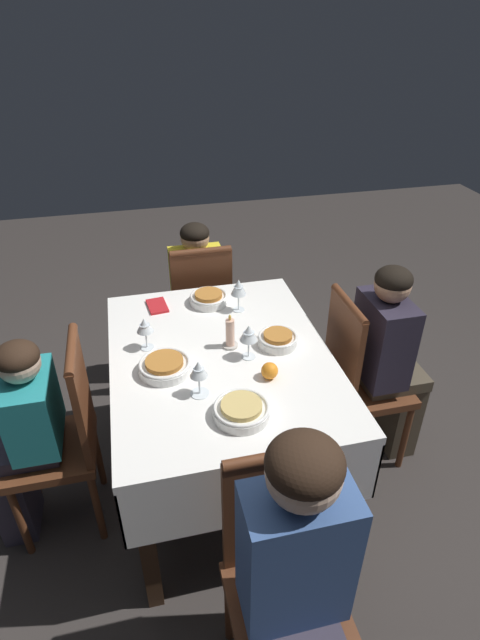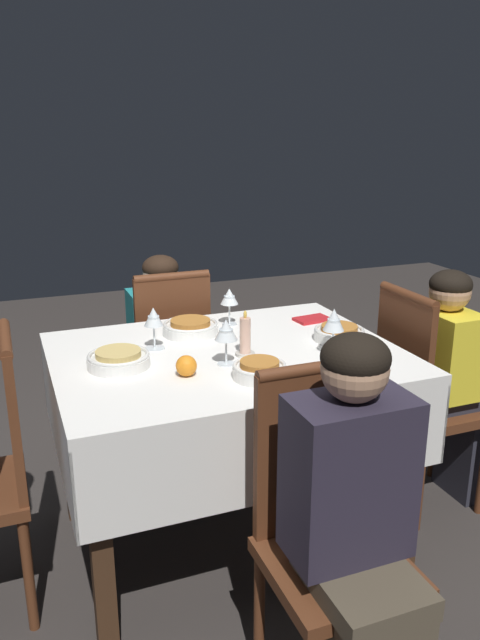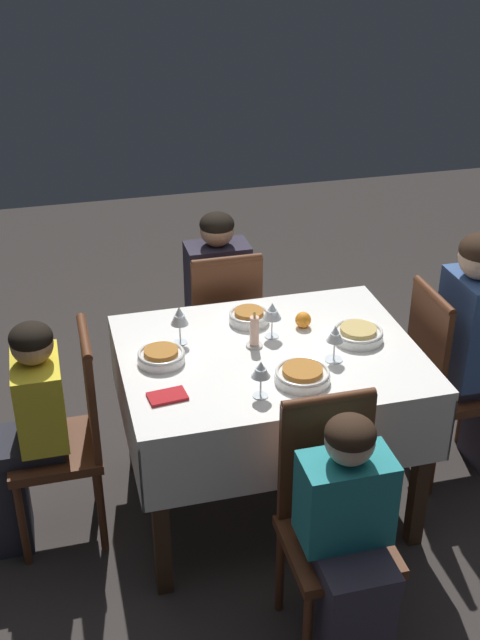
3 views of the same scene
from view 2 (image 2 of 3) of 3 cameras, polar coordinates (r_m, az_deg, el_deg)
name	(u,v)px [view 2 (image 2 of 3)]	position (r m, az deg, el deg)	size (l,w,h in m)	color
ground_plane	(228,542)	(2.54, -1.10, -19.59)	(8.00, 8.00, 0.00)	#332D2B
dining_table	(227,382)	(2.21, -1.20, -5.71)	(1.18, 0.91, 0.78)	white
chair_north	(326,526)	(1.76, 7.88, -18.13)	(0.36, 0.36, 0.94)	#562D19
chair_south	(169,361)	(2.85, -6.51, -3.72)	(0.36, 0.36, 0.94)	#562D19
chair_west	(420,393)	(2.61, 16.17, -6.40)	(0.36, 0.36, 0.94)	#562D19
person_child_dark	(358,533)	(1.61, 10.77, -18.61)	(0.30, 0.33, 1.08)	#4C4233
person_child_teal	(160,344)	(2.99, -7.33, -2.17)	(0.30, 0.33, 0.98)	#383342
person_child_yellow	(454,377)	(2.69, 18.95, -4.99)	(0.33, 0.30, 1.00)	#282833
bowl_east	(119,359)	(2.06, -11.02, -3.53)	(0.20, 0.20, 0.06)	white
wine_glass_east	(154,319)	(2.19, -7.91, 0.10)	(0.07, 0.07, 0.15)	white
bowl_north	(260,369)	(1.94, 1.80, -4.53)	(0.17, 0.17, 0.06)	white
wine_glass_north	(226,331)	(2.02, -1.29, -1.04)	(0.08, 0.08, 0.16)	white
bowl_south	(190,327)	(2.36, -4.55, -0.65)	(0.21, 0.21, 0.06)	white
wine_glass_south	(229,298)	(2.44, -0.99, 2.05)	(0.07, 0.07, 0.15)	white
bowl_west	(339,333)	(2.31, 9.06, -1.17)	(0.18, 0.18, 0.06)	white
wine_glass_west	(334,321)	(2.13, 8.57, -0.10)	(0.07, 0.07, 0.16)	white
candle_centerpiece	(245,339)	(2.12, 0.47, -1.73)	(0.07, 0.07, 0.16)	beige
orange_fruit	(186,366)	(1.96, -4.93, -4.19)	(0.07, 0.07, 0.07)	orange
napkin_red_folded	(312,319)	(2.53, 6.61, 0.07)	(0.15, 0.10, 0.01)	red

